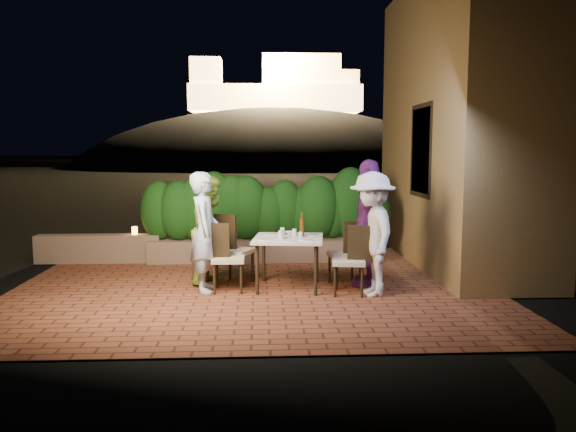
{
  "coord_description": "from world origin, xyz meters",
  "views": [
    {
      "loc": [
        0.1,
        -7.79,
        2.01
      ],
      "look_at": [
        0.51,
        0.33,
        1.05
      ],
      "focal_mm": 35.0,
      "sensor_mm": 36.0,
      "label": 1
    }
  ],
  "objects": [
    {
      "name": "diner_white",
      "position": [
        1.64,
        -0.22,
        0.86
      ],
      "size": [
        0.72,
        1.15,
        1.72
      ],
      "primitive_type": "imported",
      "rotation": [
        0.0,
        0.0,
        -1.5
      ],
      "color": "silver",
      "rests_on": "ground"
    },
    {
      "name": "plate_centre",
      "position": [
        0.48,
        0.22,
        0.76
      ],
      "size": [
        0.2,
        0.2,
        0.01
      ],
      "primitive_type": "cylinder",
      "color": "white",
      "rests_on": "dining_table"
    },
    {
      "name": "chair_right_front",
      "position": [
        1.33,
        -0.15,
        0.49
      ],
      "size": [
        0.51,
        0.51,
        0.97
      ],
      "primitive_type": null,
      "rotation": [
        0.0,
        0.0,
        2.99
      ],
      "color": "black",
      "rests_on": "ground"
    },
    {
      "name": "glass_nw",
      "position": [
        0.39,
        0.07,
        0.81
      ],
      "size": [
        0.07,
        0.07,
        0.12
      ],
      "primitive_type": "cylinder",
      "color": "silver",
      "rests_on": "dining_table"
    },
    {
      "name": "chair_left_front",
      "position": [
        -0.36,
        0.09,
        0.49
      ],
      "size": [
        0.46,
        0.46,
        0.98
      ],
      "primitive_type": null,
      "rotation": [
        0.0,
        0.0,
        0.01
      ],
      "color": "black",
      "rests_on": "ground"
    },
    {
      "name": "planter",
      "position": [
        0.2,
        2.3,
        0.2
      ],
      "size": [
        4.2,
        0.55,
        0.4
      ],
      "primitive_type": "cube",
      "color": "#775F4C",
      "rests_on": "ground"
    },
    {
      "name": "plate_se",
      "position": [
        0.82,
        0.45,
        0.76
      ],
      "size": [
        0.24,
        0.24,
        0.01
      ],
      "primitive_type": "cylinder",
      "color": "white",
      "rests_on": "dining_table"
    },
    {
      "name": "plate_ne",
      "position": [
        0.72,
        -0.04,
        0.76
      ],
      "size": [
        0.24,
        0.24,
        0.01
      ],
      "primitive_type": "cylinder",
      "color": "white",
      "rests_on": "dining_table"
    },
    {
      "name": "hedge",
      "position": [
        0.2,
        2.3,
        0.95
      ],
      "size": [
        4.0,
        0.7,
        1.1
      ],
      "primitive_type": null,
      "color": "#154111",
      "rests_on": "planter"
    },
    {
      "name": "plate_nw",
      "position": [
        0.18,
        0.02,
        0.76
      ],
      "size": [
        0.23,
        0.23,
        0.01
      ],
      "primitive_type": "cylinder",
      "color": "white",
      "rests_on": "dining_table"
    },
    {
      "name": "chair_right_back",
      "position": [
        1.36,
        0.38,
        0.48
      ],
      "size": [
        0.51,
        0.51,
        0.95
      ],
      "primitive_type": null,
      "rotation": [
        0.0,
        0.0,
        3.31
      ],
      "color": "black",
      "rests_on": "ground"
    },
    {
      "name": "parapet",
      "position": [
        -2.8,
        2.3,
        0.25
      ],
      "size": [
        2.2,
        0.3,
        0.5
      ],
      "primitive_type": "cube",
      "color": "#775F4C",
      "rests_on": "ground"
    },
    {
      "name": "chair_left_back",
      "position": [
        -0.28,
        0.56,
        0.52
      ],
      "size": [
        0.65,
        0.65,
        1.04
      ],
      "primitive_type": null,
      "rotation": [
        0.0,
        0.0,
        -0.46
      ],
      "color": "black",
      "rests_on": "ground"
    },
    {
      "name": "diner_green",
      "position": [
        -0.63,
        0.63,
        0.81
      ],
      "size": [
        0.86,
        0.96,
        1.63
      ],
      "primitive_type": "imported",
      "rotation": [
        0.0,
        0.0,
        1.2
      ],
      "color": "#94BD3B",
      "rests_on": "ground"
    },
    {
      "name": "parapet_lamp",
      "position": [
        -2.15,
        2.3,
        0.57
      ],
      "size": [
        0.1,
        0.1,
        0.14
      ],
      "primitive_type": "cylinder",
      "color": "orange",
      "rests_on": "parapet"
    },
    {
      "name": "glass_ne",
      "position": [
        0.68,
        0.09,
        0.8
      ],
      "size": [
        0.06,
        0.06,
        0.1
      ],
      "primitive_type": "cylinder",
      "color": "silver",
      "rests_on": "dining_table"
    },
    {
      "name": "plate_front",
      "position": [
        0.51,
        -0.13,
        0.76
      ],
      "size": [
        0.21,
        0.21,
        0.01
      ],
      "primitive_type": "cylinder",
      "color": "white",
      "rests_on": "dining_table"
    },
    {
      "name": "ground",
      "position": [
        0.0,
        0.0,
        -0.02
      ],
      "size": [
        400.0,
        400.0,
        0.0
      ],
      "primitive_type": "plane",
      "color": "black",
      "rests_on": "ground"
    },
    {
      "name": "glass_se",
      "position": [
        0.61,
        0.36,
        0.8
      ],
      "size": [
        0.06,
        0.06,
        0.11
      ],
      "primitive_type": "cylinder",
      "color": "silver",
      "rests_on": "dining_table"
    },
    {
      "name": "dining_table",
      "position": [
        0.51,
        0.23,
        0.38
      ],
      "size": [
        1.1,
        1.1,
        0.75
      ],
      "primitive_type": null,
      "rotation": [
        0.0,
        0.0,
        -0.12
      ],
      "color": "white",
      "rests_on": "ground"
    },
    {
      "name": "window_pane",
      "position": [
        2.82,
        1.5,
        2.0
      ],
      "size": [
        0.08,
        1.0,
        1.4
      ],
      "primitive_type": "cube",
      "color": "black",
      "rests_on": "building_wall"
    },
    {
      "name": "diner_blue",
      "position": [
        -0.69,
        0.12,
        0.85
      ],
      "size": [
        0.44,
        0.64,
        1.71
      ],
      "primitive_type": "imported",
      "rotation": [
        0.0,
        0.0,
        1.63
      ],
      "color": "silver",
      "rests_on": "ground"
    },
    {
      "name": "terrace_floor",
      "position": [
        0.0,
        0.5,
        -0.07
      ],
      "size": [
        7.0,
        6.0,
        0.15
      ],
      "primitive_type": "cube",
      "color": "brown",
      "rests_on": "ground"
    },
    {
      "name": "bowl",
      "position": [
        0.54,
        0.56,
        0.77
      ],
      "size": [
        0.18,
        0.18,
        0.04
      ],
      "primitive_type": "imported",
      "rotation": [
        0.0,
        0.0,
        0.19
      ],
      "color": "white",
      "rests_on": "dining_table"
    },
    {
      "name": "diner_purple",
      "position": [
        1.71,
        0.34,
        0.94
      ],
      "size": [
        0.85,
        1.19,
        1.88
      ],
      "primitive_type": "imported",
      "rotation": [
        0.0,
        0.0,
        -1.97
      ],
      "color": "#65236B",
      "rests_on": "ground"
    },
    {
      "name": "glass_sw",
      "position": [
        0.43,
        0.44,
        0.81
      ],
      "size": [
        0.07,
        0.07,
        0.12
      ],
      "primitive_type": "cylinder",
      "color": "silver",
      "rests_on": "dining_table"
    },
    {
      "name": "hill",
      "position": [
        2.0,
        60.0,
        -4.0
      ],
      "size": [
        52.0,
        40.0,
        22.0
      ],
      "primitive_type": "ellipsoid",
      "color": "black",
      "rests_on": "ground"
    },
    {
      "name": "window_frame",
      "position": [
        2.81,
        1.5,
        2.0
      ],
      "size": [
        0.06,
        1.15,
        1.55
      ],
      "primitive_type": "cube",
      "color": "black",
      "rests_on": "building_wall"
    },
    {
      "name": "beer_bottle",
      "position": [
        0.71,
        0.28,
        0.92
      ],
      "size": [
        0.07,
        0.07,
        0.35
      ],
      "primitive_type": null,
      "color": "#4F2E0D",
      "rests_on": "dining_table"
    },
    {
      "name": "building_wall",
      "position": [
        3.6,
        2.0,
        2.5
      ],
      "size": [
        1.6,
        5.0,
        5.0
      ],
      "primitive_type": "cube",
      "color": "#9F793F",
      "rests_on": "ground"
    },
    {
      "name": "fortress",
      "position": [
        2.0,
        60.0,
        10.5
      ],
      "size": [
        26.0,
        8.0,
        8.0
      ],
      "primitive_type": null,
      "color": "#FFCC7A",
      "rests_on": "hill"
    },
    {
      "name": "plate_sw",
      "position": [
        0.28,
        0.49,
        0.76
      ],
      "size": [
        0.2,
        0.2,
        0.01
      ],
      "primitive_type": "cylinder",
      "color": "white",
      "rests_on": "dining_table"
    }
  ]
}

